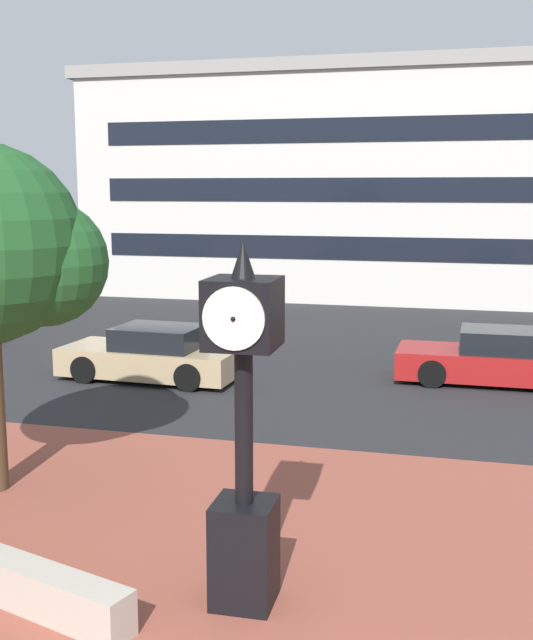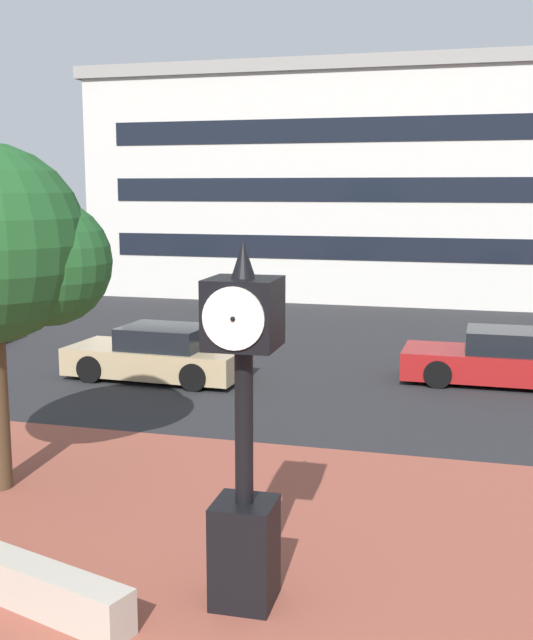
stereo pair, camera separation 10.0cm
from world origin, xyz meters
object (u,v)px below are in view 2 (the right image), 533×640
Objects in this scene: street_clock at (244,442)px; car_street_far at (504,360)px; plaza_tree at (0,250)px; civic_building at (456,184)px; car_street_near at (159,355)px.

street_clock is 11.56m from car_street_far.
car_street_far is at bearing 49.85° from plaza_tree.
plaza_tree is 0.17× the size of civic_building.
street_clock reaches higher than car_street_far.
street_clock is at bearing -149.45° from car_street_near.
street_clock is 30.35m from civic_building.
civic_building reaches higher than plaza_tree.
car_street_near is 8.12m from car_street_far.
street_clock is 0.88× the size of car_street_far.
car_street_near is at bearing -106.12° from civic_building.
plaza_tree reaches higher than car_street_far.
plaza_tree is at bearing -101.01° from civic_building.
plaza_tree is 1.14× the size of car_street_far.
civic_building is (0.98, 30.20, 2.87)m from street_clock.
civic_building reaches higher than car_street_far.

